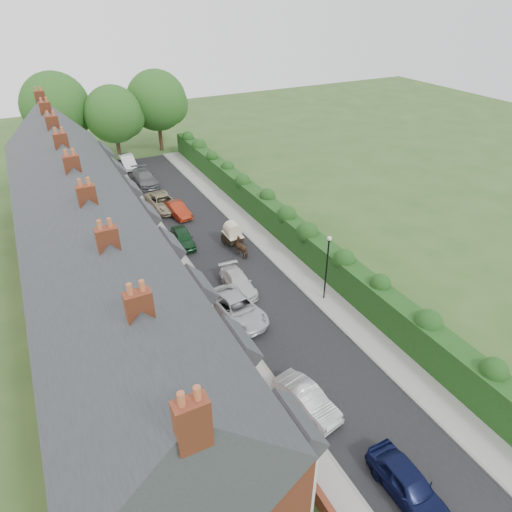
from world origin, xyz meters
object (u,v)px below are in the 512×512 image
(car_grey, at_px, (145,178))
(car_silver_a, at_px, (307,399))
(car_green, at_px, (183,238))
(car_black, at_px, (126,160))
(lamppost, at_px, (327,260))
(horse, at_px, (242,248))
(car_silver_b, at_px, (237,308))
(horse_cart, at_px, (233,233))
(car_red, at_px, (177,210))
(car_white, at_px, (238,283))
(car_beige, at_px, (163,202))
(car_navy, at_px, (408,484))

(car_grey, bearing_deg, car_silver_a, -91.26)
(car_green, xyz_separation_m, car_black, (0.26, 21.98, 0.03))
(lamppost, distance_m, car_grey, 27.86)
(horse, bearing_deg, car_grey, -92.63)
(car_silver_b, bearing_deg, car_grey, 81.77)
(lamppost, distance_m, horse_cart, 10.61)
(lamppost, bearing_deg, car_silver_b, 171.12)
(car_silver_b, height_order, car_red, car_silver_b)
(car_silver_b, relative_size, car_grey, 1.03)
(car_white, height_order, horse, horse)
(car_beige, bearing_deg, car_green, -98.09)
(car_grey, xyz_separation_m, car_black, (-0.54, 6.92, -0.05))
(lamppost, bearing_deg, car_red, 105.69)
(car_silver_b, xyz_separation_m, car_green, (0.00, 11.11, -0.07))
(car_grey, distance_m, car_black, 6.94)
(car_navy, xyz_separation_m, car_black, (-1.14, 47.89, -0.03))
(car_silver_a, relative_size, car_beige, 0.81)
(car_silver_a, height_order, car_black, car_black)
(car_green, relative_size, car_black, 0.96)
(car_white, xyz_separation_m, car_red, (0.00, 13.93, 0.02))
(lamppost, xyz_separation_m, car_navy, (-5.00, -13.80, -2.57))
(lamppost, relative_size, horse_cart, 1.72)
(horse, bearing_deg, car_navy, 72.12)
(car_beige, bearing_deg, car_black, 87.99)
(car_grey, xyz_separation_m, horse, (3.01, -19.03, 0.01))
(horse_cart, bearing_deg, lamppost, -75.59)
(car_beige, height_order, horse_cart, horse_cart)
(car_silver_b, relative_size, car_green, 1.35)
(car_navy, bearing_deg, car_silver_b, 96.00)
(car_grey, distance_m, horse, 19.26)
(car_green, relative_size, car_beige, 0.77)
(horse_cart, bearing_deg, horse, -90.00)
(lamppost, height_order, horse_cart, lamppost)
(car_silver_b, bearing_deg, lamppost, -15.36)
(car_silver_b, distance_m, horse, 8.10)
(car_silver_b, xyz_separation_m, car_beige, (0.63, 19.01, -0.03))
(car_silver_b, relative_size, horse, 2.96)
(car_silver_b, height_order, car_black, car_silver_b)
(car_silver_b, bearing_deg, car_black, 83.08)
(lamppost, bearing_deg, car_beige, 106.08)
(car_black, xyz_separation_m, horse, (3.55, -25.94, 0.06))
(car_grey, bearing_deg, car_silver_b, -91.70)
(car_silver_b, relative_size, horse_cart, 1.77)
(car_navy, height_order, car_silver_b, car_silver_b)
(car_navy, xyz_separation_m, car_green, (-1.40, 25.91, -0.06))
(car_white, distance_m, car_beige, 16.16)
(car_black, height_order, horse, horse)
(car_white, xyz_separation_m, car_grey, (-0.60, 23.30, 0.12))
(car_green, xyz_separation_m, car_beige, (0.63, 7.90, 0.04))
(lamppost, xyz_separation_m, car_red, (-5.00, 17.80, -2.64))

